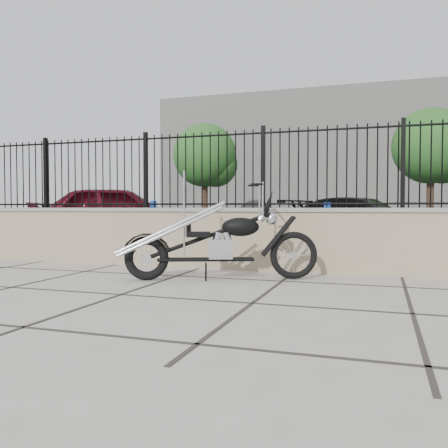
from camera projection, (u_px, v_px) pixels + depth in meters
ground_plane at (121, 295)px, 5.22m from camera, size 90.00×90.00×0.00m
parking_lot at (302, 234)px, 17.08m from camera, size 30.00×30.00×0.00m
retaining_wall at (202, 238)px, 7.58m from camera, size 14.00×0.36×0.96m
iron_fence at (202, 170)px, 7.54m from camera, size 14.00×0.08×1.20m
background_building at (337, 160)px, 30.22m from camera, size 22.00×6.00×8.00m
chopper_motorcycle at (217, 225)px, 6.28m from camera, size 2.44×1.28×1.47m
car_red at (119, 214)px, 12.70m from camera, size 4.94×3.61×1.56m
car_black at (362, 221)px, 11.89m from camera, size 4.56×3.19×1.23m
bollard_a at (153, 227)px, 10.07m from camera, size 0.16×0.16×1.10m
bollard_b at (327, 230)px, 9.05m from camera, size 0.14×0.14×1.07m
tree_left at (205, 152)px, 22.84m from camera, size 3.06×3.06×5.17m
tree_right at (431, 143)px, 18.83m from camera, size 3.00×3.00×5.07m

